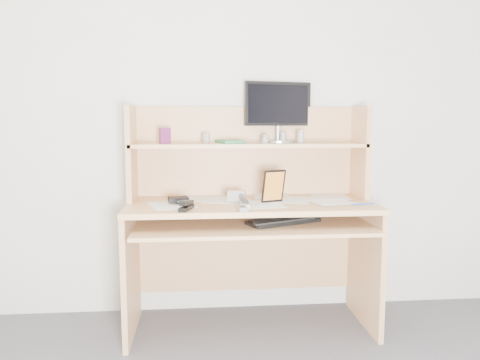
{
  "coord_description": "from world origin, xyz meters",
  "views": [
    {
      "loc": [
        -0.3,
        -1.14,
        1.2
      ],
      "look_at": [
        -0.07,
        1.43,
        0.89
      ],
      "focal_mm": 35.0,
      "sensor_mm": 36.0,
      "label": 1
    }
  ],
  "objects": [
    {
      "name": "chip_stack_d",
      "position": [
        0.32,
        1.64,
        1.12
      ],
      "size": [
        0.05,
        0.05,
        0.08
      ],
      "primitive_type": "cylinder",
      "rotation": [
        0.0,
        0.0,
        -0.08
      ],
      "color": "silver",
      "rests_on": "desk"
    },
    {
      "name": "chip_stack_a",
      "position": [
        -0.25,
        1.65,
        1.11
      ],
      "size": [
        0.06,
        0.06,
        0.06
      ],
      "primitive_type": "cylinder",
      "rotation": [
        0.0,
        0.0,
        -0.42
      ],
      "color": "black",
      "rests_on": "desk"
    },
    {
      "name": "digital_camera",
      "position": [
        -0.08,
        1.48,
        0.79
      ],
      "size": [
        0.11,
        0.06,
        0.06
      ],
      "primitive_type": "cube",
      "rotation": [
        0.0,
        0.0,
        -0.27
      ],
      "color": "#ABABAE",
      "rests_on": "paper_clutter"
    },
    {
      "name": "chip_stack_c",
      "position": [
        0.1,
        1.61,
        1.11
      ],
      "size": [
        0.05,
        0.05,
        0.05
      ],
      "primitive_type": "cylinder",
      "rotation": [
        0.0,
        0.0,
        -0.44
      ],
      "color": "black",
      "rests_on": "desk"
    },
    {
      "name": "chip_stack_b",
      "position": [
        0.22,
        1.66,
        1.11
      ],
      "size": [
        0.05,
        0.05,
        0.06
      ],
      "primitive_type": "cylinder",
      "rotation": [
        0.0,
        0.0,
        -0.37
      ],
      "color": "silver",
      "rests_on": "desk"
    },
    {
      "name": "game_case",
      "position": [
        0.12,
        1.43,
        0.85
      ],
      "size": [
        0.13,
        0.06,
        0.18
      ],
      "primitive_type": "cube",
      "rotation": [
        0.0,
        0.0,
        0.37
      ],
      "color": "black",
      "rests_on": "paper_clutter"
    },
    {
      "name": "desk",
      "position": [
        0.0,
        1.56,
        0.69
      ],
      "size": [
        1.4,
        0.7,
        1.3
      ],
      "color": "tan",
      "rests_on": "floor"
    },
    {
      "name": "paper_clutter",
      "position": [
        0.0,
        1.48,
        0.75
      ],
      "size": [
        1.32,
        0.54,
        0.01
      ],
      "primitive_type": "cube",
      "color": "silver",
      "rests_on": "desk"
    },
    {
      "name": "shelf_book",
      "position": [
        -0.1,
        1.64,
        1.09
      ],
      "size": [
        0.18,
        0.21,
        0.02
      ],
      "primitive_type": "cube",
      "rotation": [
        0.0,
        0.0,
        0.29
      ],
      "color": "#358544",
      "rests_on": "desk"
    },
    {
      "name": "card_box",
      "position": [
        -0.49,
        1.59,
        1.13
      ],
      "size": [
        0.07,
        0.05,
        0.09
      ],
      "primitive_type": "cube",
      "rotation": [
        0.0,
        0.0,
        0.57
      ],
      "color": "maroon",
      "rests_on": "desk"
    },
    {
      "name": "wallet",
      "position": [
        -0.41,
        1.49,
        0.77
      ],
      "size": [
        0.12,
        0.11,
        0.03
      ],
      "primitive_type": "cube",
      "rotation": [
        0.0,
        0.0,
        0.17
      ],
      "color": "black",
      "rests_on": "paper_clutter"
    },
    {
      "name": "flip_phone",
      "position": [
        -0.07,
        1.22,
        0.77
      ],
      "size": [
        0.06,
        0.09,
        0.02
      ],
      "primitive_type": "cube",
      "rotation": [
        0.0,
        0.0,
        0.17
      ],
      "color": "#A6A6A8",
      "rests_on": "paper_clutter"
    },
    {
      "name": "stapler",
      "position": [
        -0.36,
        1.27,
        0.78
      ],
      "size": [
        0.08,
        0.15,
        0.04
      ],
      "primitive_type": "cube",
      "rotation": [
        0.0,
        0.0,
        -0.32
      ],
      "color": "black",
      "rests_on": "paper_clutter"
    },
    {
      "name": "tv_remote",
      "position": [
        -0.05,
        1.34,
        0.77
      ],
      "size": [
        0.07,
        0.19,
        0.02
      ],
      "primitive_type": "cube",
      "rotation": [
        0.0,
        0.0,
        -0.09
      ],
      "color": "#AAA9A5",
      "rests_on": "paper_clutter"
    },
    {
      "name": "back_wall",
      "position": [
        0.0,
        1.8,
        1.25
      ],
      "size": [
        3.6,
        0.04,
        2.5
      ],
      "primitive_type": "cube",
      "color": "silver",
      "rests_on": "floor"
    },
    {
      "name": "keyboard",
      "position": [
        0.17,
        1.37,
        0.66
      ],
      "size": [
        0.44,
        0.3,
        0.03
      ],
      "rotation": [
        0.0,
        0.0,
        0.42
      ],
      "color": "black",
      "rests_on": "desk"
    },
    {
      "name": "blue_pen",
      "position": [
        0.6,
        1.31,
        0.76
      ],
      "size": [
        0.13,
        0.03,
        0.01
      ],
      "primitive_type": "cylinder",
      "rotation": [
        1.57,
        0.0,
        1.73
      ],
      "color": "#193CBF",
      "rests_on": "paper_clutter"
    },
    {
      "name": "monitor",
      "position": [
        0.19,
        1.72,
        1.28
      ],
      "size": [
        0.42,
        0.21,
        0.37
      ],
      "rotation": [
        0.0,
        0.0,
        0.22
      ],
      "color": "#9B9CA0",
      "rests_on": "desk"
    },
    {
      "name": "sticky_note_pad",
      "position": [
        -0.42,
        1.5,
        0.76
      ],
      "size": [
        0.1,
        0.1,
        0.01
      ],
      "primitive_type": "cube",
      "rotation": [
        0.0,
        0.0,
        0.34
      ],
      "color": "yellow",
      "rests_on": "desk"
    }
  ]
}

